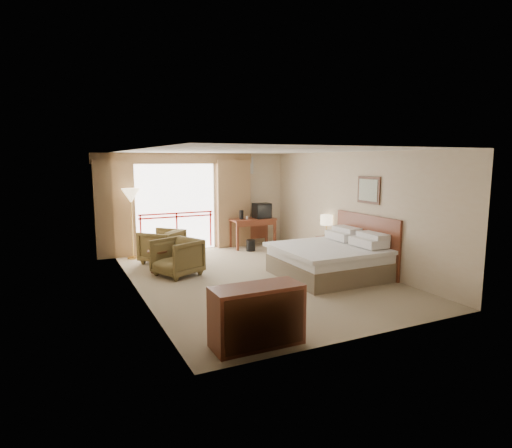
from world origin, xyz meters
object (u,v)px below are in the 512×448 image
nightstand (327,248)px  floor_lamp (131,198)px  desk (252,225)px  wastebasket (251,245)px  tv (262,211)px  table_lamp (326,220)px  bed (331,259)px  armchair_far (162,262)px  side_table (158,257)px  dresser (257,316)px  armchair_near (178,275)px

nightstand → floor_lamp: size_ratio=0.31×
desk → wastebasket: desk is taller
tv → wastebasket: size_ratio=1.53×
table_lamp → floor_lamp: bearing=154.5°
bed → nightstand: size_ratio=3.77×
armchair_far → floor_lamp: (-0.57, 0.75, 1.55)m
side_table → floor_lamp: 2.05m
floor_lamp → dresser: 6.19m
nightstand → wastebasket: bearing=126.5°
armchair_far → side_table: (-0.31, -0.89, 0.34)m
wastebasket → bed: bearing=-81.3°
bed → armchair_far: size_ratio=2.36×
nightstand → armchair_far: bearing=157.7°
bed → table_lamp: bearing=58.6°
nightstand → wastebasket: (-1.36, 1.70, -0.13)m
tv → side_table: (-3.43, -1.62, -0.71)m
armchair_far → floor_lamp: 1.82m
table_lamp → dresser: 5.53m
bed → floor_lamp: 5.20m
bed → wastebasket: 3.15m
side_table → table_lamp: bearing=-6.7°
nightstand → floor_lamp: 5.14m
dresser → armchair_far: bearing=86.7°
desk → armchair_near: 3.58m
desk → floor_lamp: floor_lamp is taller
nightstand → dresser: dresser is taller
desk → dresser: bearing=-115.3°
wastebasket → dresser: size_ratio=0.25×
side_table → armchair_near: bearing=-54.1°
nightstand → armchair_far: size_ratio=0.62×
nightstand → tv: 2.43m
tv → floor_lamp: 3.72m
wastebasket → armchair_far: 2.56m
armchair_near → dresser: (0.03, -3.96, 0.42)m
floor_lamp → side_table: bearing=-81.0°
table_lamp → armchair_far: size_ratio=0.61×
tv → dresser: tv is taller
bed → side_table: (-3.32, 1.95, -0.03)m
wastebasket → armchair_far: size_ratio=0.34×
floor_lamp → nightstand: bearing=-26.0°
desk → side_table: 3.56m
desk → dresser: desk is taller
wastebasket → tv: bearing=38.6°
armchair_near → nightstand: bearing=64.7°
bed → nightstand: bed is taller
floor_lamp → armchair_far: bearing=-52.9°
floor_lamp → table_lamp: bearing=-25.5°
desk → tv: (0.30, -0.06, 0.40)m
table_lamp → desk: bearing=116.5°
bed → tv: 3.63m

